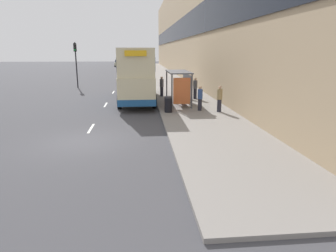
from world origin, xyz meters
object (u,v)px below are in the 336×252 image
traffic_light_far_kerb (76,58)px  car_2 (118,63)px  pedestrian_3 (162,86)px  pedestrian_at_shelter (186,88)px  litter_bin (168,104)px  bus_shelter (181,82)px  car_1 (139,64)px  pedestrian_4 (220,98)px  pedestrian_1 (195,88)px  pedestrian_2 (200,98)px  double_decker_bus_near (137,74)px  car_0 (140,67)px

traffic_light_far_kerb → car_2: bearing=88.2°
traffic_light_far_kerb → pedestrian_3: bearing=-43.6°
pedestrian_at_shelter → litter_bin: bearing=-109.0°
bus_shelter → car_1: size_ratio=0.96×
car_1 → traffic_light_far_kerb: bearing=-99.2°
bus_shelter → pedestrian_3: (-1.13, 4.47, -0.84)m
bus_shelter → pedestrian_4: bearing=-53.2°
car_1 → pedestrian_at_shelter: bearing=-85.6°
pedestrian_at_shelter → pedestrian_4: (1.28, -6.29, 0.05)m
pedestrian_1 → litter_bin: pedestrian_1 is taller
car_2 → pedestrian_4: pedestrian_4 is taller
car_1 → pedestrian_1: bearing=-84.9°
car_1 → pedestrian_3: (2.04, -52.07, 0.17)m
pedestrian_3 → traffic_light_far_kerb: bearing=136.4°
bus_shelter → pedestrian_2: 2.67m
pedestrian_1 → traffic_light_far_kerb: (-11.77, 10.26, 2.32)m
bus_shelter → pedestrian_3: 4.68m
pedestrian_4 → traffic_light_far_kerb: traffic_light_far_kerb is taller
pedestrian_at_shelter → pedestrian_3: (-2.03, 1.08, 0.05)m
car_1 → pedestrian_2: (4.15, -58.86, 0.12)m
car_1 → traffic_light_far_kerb: 44.08m
car_2 → litter_bin: bearing=96.7°
double_decker_bus_near → pedestrian_1: size_ratio=6.06×
car_2 → pedestrian_3: size_ratio=2.38×
pedestrian_4 → traffic_light_far_kerb: (-12.35, 16.00, 2.34)m
pedestrian_2 → litter_bin: (-2.20, -0.43, -0.32)m
bus_shelter → car_0: size_ratio=1.09×
double_decker_bus_near → pedestrian_at_shelter: (4.19, 0.49, -1.30)m
pedestrian_4 → car_2: bearing=99.6°
pedestrian_2 → pedestrian_4: bearing=-26.2°
bus_shelter → pedestrian_4: size_ratio=2.40×
pedestrian_2 → litter_bin: 2.27m
car_0 → pedestrian_at_shelter: size_ratio=2.32×
litter_bin → pedestrian_1: bearing=63.2°
pedestrian_2 → pedestrian_3: size_ratio=0.95×
pedestrian_at_shelter → bus_shelter: bearing=-104.8°
bus_shelter → pedestrian_at_shelter: bearing=75.2°
bus_shelter → traffic_light_far_kerb: bearing=127.8°
pedestrian_1 → pedestrian_4: (0.58, -5.74, -0.02)m
car_0 → pedestrian_1: bearing=-83.5°
traffic_light_far_kerb → pedestrian_at_shelter: bearing=-41.3°
double_decker_bus_near → car_2: 58.47m
pedestrian_3 → pedestrian_4: size_ratio=1.01×
pedestrian_at_shelter → pedestrian_4: size_ratio=0.95×
double_decker_bus_near → car_2: (-5.39, 58.20, -1.40)m
pedestrian_1 → pedestrian_3: pedestrian_1 is taller
car_0 → pedestrian_1: (4.61, -40.57, 0.22)m
pedestrian_at_shelter → litter_bin: pedestrian_at_shelter is taller
car_1 → car_2: size_ratio=1.05×
bus_shelter → double_decker_bus_near: double_decker_bus_near is taller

